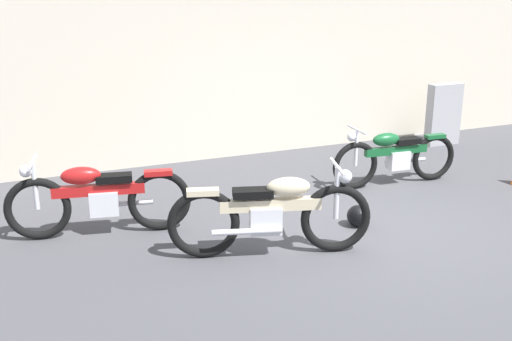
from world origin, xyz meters
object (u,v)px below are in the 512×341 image
motorcycle_red (98,198)px  motorcycle_cream (272,213)px  helmet (358,216)px  stone_marker (444,114)px  motorcycle_green (394,156)px

motorcycle_red → motorcycle_cream: bearing=153.6°
helmet → motorcycle_red: (-2.87, 0.92, 0.32)m
stone_marker → motorcycle_green: 2.56m
motorcycle_green → motorcycle_cream: (-2.53, -1.44, 0.05)m
motorcycle_green → motorcycle_red: size_ratio=0.94×
helmet → motorcycle_cream: bearing=-165.9°
motorcycle_red → motorcycle_cream: motorcycle_cream is taller
motorcycle_green → motorcycle_cream: motorcycle_cream is taller
motorcycle_red → motorcycle_cream: size_ratio=0.98×
stone_marker → motorcycle_green: (-2.06, -1.52, -0.12)m
helmet → motorcycle_red: motorcycle_red is taller
helmet → motorcycle_red: 3.03m
helmet → motorcycle_cream: 1.34m
motorcycle_cream → motorcycle_green: bearing=45.9°
motorcycle_red → motorcycle_green: bearing=-166.1°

